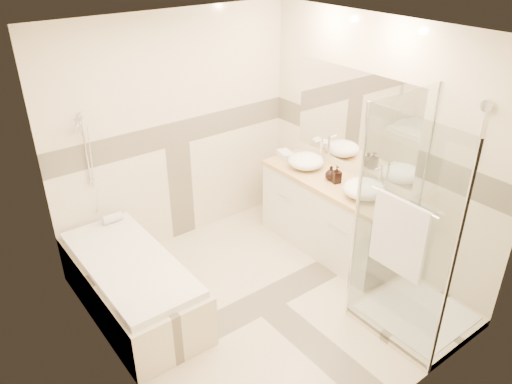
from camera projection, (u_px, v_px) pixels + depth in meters
room at (269, 182)px, 4.23m from camera, size 2.82×3.02×2.52m
bathtub at (132, 283)px, 4.55m from camera, size 0.75×1.70×0.56m
vanity at (328, 214)px, 5.40m from camera, size 0.58×1.62×0.85m
shower_enclosure at (409, 276)px, 4.31m from camera, size 0.96×0.93×2.04m
vessel_sink_near at (306, 161)px, 5.41m from camera, size 0.39×0.39×0.16m
vessel_sink_far at (364, 189)px, 4.83m from camera, size 0.41×0.41×0.16m
faucet_near at (321, 149)px, 5.49m from camera, size 0.12×0.03×0.29m
faucet_far at (380, 176)px, 4.91m from camera, size 0.11×0.03×0.26m
amenity_bottle_a at (336, 174)px, 5.08m from camera, size 0.10×0.10×0.19m
amenity_bottle_b at (331, 173)px, 5.14m from camera, size 0.13×0.13×0.15m
folded_towels at (285, 154)px, 5.67m from camera, size 0.17×0.24×0.07m
rolled_towel at (112, 218)px, 4.98m from camera, size 0.20×0.09×0.09m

